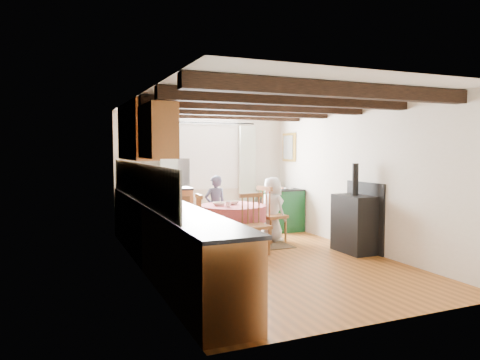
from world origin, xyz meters
name	(u,v)px	position (x,y,z in m)	size (l,w,h in m)	color
floor	(260,258)	(0.00, 0.00, 0.00)	(3.60, 5.50, 0.00)	#9D5921
ceiling	(261,100)	(0.00, 0.00, 2.40)	(3.60, 5.50, 0.00)	white
wall_back	(203,171)	(0.00, 2.75, 1.20)	(3.60, 0.00, 2.40)	silver
wall_front	(386,199)	(0.00, -2.75, 1.20)	(3.60, 0.00, 2.40)	silver
wall_left	(141,184)	(-1.80, 0.00, 1.20)	(0.00, 5.50, 2.40)	silver
wall_right	(358,177)	(1.80, 0.00, 1.20)	(0.00, 5.50, 2.40)	silver
beam_a	(341,90)	(0.00, -2.00, 2.31)	(3.60, 0.16, 0.16)	black
beam_b	(295,99)	(0.00, -1.00, 2.31)	(3.60, 0.16, 0.16)	black
beam_c	(261,106)	(0.00, 0.00, 2.31)	(3.60, 0.16, 0.16)	black
beam_d	(235,111)	(0.00, 1.00, 2.31)	(3.60, 0.16, 0.16)	black
beam_e	(215,115)	(0.00, 2.00, 2.31)	(3.60, 0.16, 0.16)	black
splash_left	(138,182)	(-1.78, 0.30, 1.20)	(0.02, 4.50, 0.55)	beige
splash_back	(155,173)	(-1.00, 2.73, 1.20)	(1.40, 0.02, 0.55)	beige
base_cabinet_left	(163,238)	(-1.50, 0.00, 0.44)	(0.60, 5.30, 0.88)	#A25421
base_cabinet_back	(157,213)	(-1.05, 2.45, 0.44)	(1.30, 0.60, 0.88)	#A25421
worktop_left	(164,205)	(-1.48, 0.00, 0.90)	(0.64, 5.30, 0.04)	black
worktop_back	(157,189)	(-1.05, 2.43, 0.90)	(1.30, 0.64, 0.04)	black
wall_cabinet_glass	(137,131)	(-1.63, 1.20, 1.95)	(0.34, 1.80, 0.90)	#A25421
wall_cabinet_solid	(157,131)	(-1.63, -0.30, 1.90)	(0.34, 0.90, 0.70)	#A25421
window_frame	(208,152)	(0.10, 2.73, 1.60)	(1.34, 0.03, 1.54)	white
window_pane	(208,152)	(0.10, 2.74, 1.60)	(1.20, 0.01, 1.40)	white
curtain_left	(169,178)	(-0.75, 2.65, 1.10)	(0.35, 0.10, 2.10)	silver
curtain_right	(247,175)	(0.95, 2.65, 1.10)	(0.35, 0.10, 2.10)	silver
curtain_rod	(209,123)	(0.10, 2.65, 2.20)	(0.03, 0.03, 2.00)	black
wall_picture	(289,147)	(1.77, 2.30, 1.70)	(0.04, 0.50, 0.60)	gold
wall_plate	(250,147)	(1.05, 2.72, 1.70)	(0.30, 0.30, 0.02)	silver
rug	(233,244)	(0.00, 1.10, 0.01)	(1.76, 1.37, 0.01)	brown
dining_table	(233,225)	(0.00, 1.10, 0.35)	(1.15, 1.15, 0.69)	#B63148
chair_near	(255,224)	(0.04, 0.28, 0.48)	(0.41, 0.43, 0.96)	brown
chair_left	(190,222)	(-0.81, 1.03, 0.46)	(0.39, 0.41, 0.92)	brown
chair_right	(272,214)	(0.72, 1.02, 0.51)	(0.43, 0.46, 1.01)	brown
aga_range	(281,208)	(1.47, 2.09, 0.44)	(0.61, 0.95, 0.87)	#0F421E
cast_iron_stove	(355,208)	(1.58, -0.21, 0.72)	(0.43, 0.72, 1.44)	black
child_far	(215,206)	(-0.07, 1.83, 0.59)	(0.43, 0.28, 1.17)	#35394D
child_right	(272,209)	(0.77, 1.11, 0.58)	(0.57, 0.37, 1.16)	silver
bowl_a	(219,204)	(-0.25, 1.12, 0.72)	(0.24, 0.24, 0.06)	silver
bowl_b	(233,203)	(0.02, 1.16, 0.72)	(0.21, 0.21, 0.06)	silver
cup	(228,204)	(-0.18, 0.88, 0.74)	(0.11, 0.11, 0.10)	silver
canister_tall	(145,182)	(-1.27, 2.46, 1.03)	(0.13, 0.13, 0.23)	#262628
canister_wide	(161,183)	(-0.93, 2.53, 1.01)	(0.17, 0.17, 0.19)	#262628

